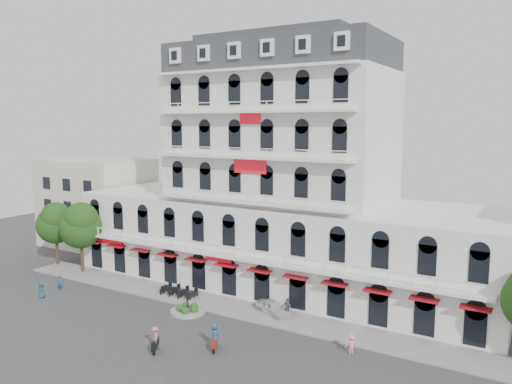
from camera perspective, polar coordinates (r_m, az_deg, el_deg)
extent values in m
plane|color=#38383A|center=(40.69, -9.80, -16.90)|extent=(120.00, 120.00, 0.00)
cube|color=gray|center=(47.28, -2.53, -13.07)|extent=(53.00, 4.00, 0.16)
cube|color=silver|center=(53.40, 2.76, -5.64)|extent=(45.00, 14.00, 9.00)
cube|color=silver|center=(51.94, 2.84, 6.24)|extent=(22.00, 12.00, 13.00)
cube|color=#2D3035|center=(52.32, 2.91, 15.03)|extent=(21.56, 11.76, 3.00)
cube|color=#2D3035|center=(52.59, 2.92, 17.09)|extent=(15.84, 8.64, 0.80)
cube|color=maroon|center=(47.38, -1.55, -8.65)|extent=(40.50, 1.00, 0.15)
cube|color=red|center=(46.76, -0.69, 3.00)|extent=(3.50, 0.10, 1.40)
cube|color=beige|center=(73.21, -17.67, -1.12)|extent=(14.00, 10.00, 12.00)
cylinder|color=gray|center=(46.65, -7.78, -13.38)|extent=(3.20, 3.20, 0.24)
cylinder|color=black|center=(46.38, -7.80, -12.48)|extent=(0.08, 0.08, 1.40)
sphere|color=#22521B|center=(46.13, -7.09, -13.18)|extent=(0.70, 0.70, 0.70)
sphere|color=#22521B|center=(46.89, -7.05, -12.82)|extent=(0.70, 0.70, 0.70)
sphere|color=#22521B|center=(47.17, -8.01, -12.71)|extent=(0.70, 0.70, 0.70)
sphere|color=#22521B|center=(46.59, -8.67, -12.99)|extent=(0.70, 0.70, 0.70)
sphere|color=#22521B|center=(45.93, -8.12, -13.29)|extent=(0.70, 0.70, 0.70)
cylinder|color=#382314|center=(64.76, -21.77, -6.28)|extent=(0.36, 0.36, 3.52)
sphere|color=#1A3A12|center=(64.09, -21.92, -3.50)|extent=(4.48, 4.48, 4.48)
sphere|color=#1A3A12|center=(63.33, -21.91, -2.68)|extent=(3.52, 3.52, 3.52)
sphere|color=#1A3A12|center=(64.46, -21.95, -2.86)|extent=(3.20, 3.20, 3.20)
cylinder|color=#382314|center=(60.63, -19.25, -7.00)|extent=(0.36, 0.36, 3.74)
sphere|color=#1A3A12|center=(59.87, -19.39, -3.85)|extent=(4.76, 4.76, 4.76)
sphere|color=#1A3A12|center=(59.10, -19.35, -2.91)|extent=(3.74, 3.74, 3.74)
sphere|color=#1A3A12|center=(60.23, -19.45, -3.12)|extent=(3.40, 3.40, 3.40)
imported|color=silver|center=(45.64, 1.95, -13.08)|extent=(4.12, 2.90, 1.30)
cube|color=maroon|center=(39.31, -4.72, -16.85)|extent=(0.99, 1.50, 0.35)
torus|color=black|center=(39.92, -4.59, -16.87)|extent=(0.38, 0.59, 0.60)
torus|color=black|center=(38.93, -4.84, -17.55)|extent=(0.38, 0.59, 0.60)
imported|color=navy|center=(39.01, -4.73, -15.88)|extent=(0.83, 0.96, 1.65)
cube|color=black|center=(39.68, -11.44, -16.74)|extent=(1.07, 1.47, 0.35)
torus|color=black|center=(39.31, -11.59, -17.43)|extent=(0.41, 0.58, 0.60)
torus|color=black|center=(40.29, -11.27, -16.77)|extent=(0.41, 0.58, 0.60)
imported|color=#BE656B|center=(39.42, -11.47, -15.87)|extent=(0.99, 1.13, 1.52)
imported|color=navy|center=(53.91, -23.29, -10.28)|extent=(0.80, 0.56, 1.54)
imported|color=#54545B|center=(44.92, 3.60, -13.10)|extent=(1.14, 0.71, 1.81)
imported|color=pink|center=(39.21, 10.83, -16.71)|extent=(1.11, 1.04, 1.50)
imported|color=navy|center=(55.34, -21.48, -9.68)|extent=(0.70, 0.62, 1.61)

